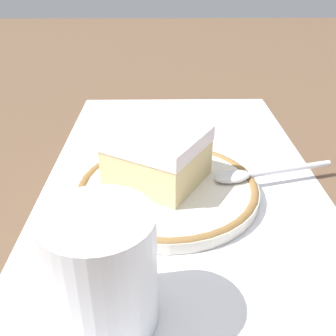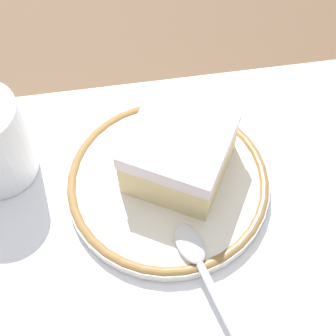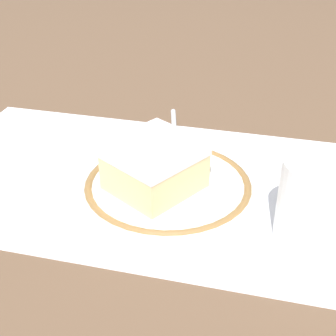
% 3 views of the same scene
% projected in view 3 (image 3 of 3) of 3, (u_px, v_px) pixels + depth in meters
% --- Properties ---
extents(ground_plane, '(2.40, 2.40, 0.00)m').
position_uv_depth(ground_plane, '(155.00, 183.00, 0.57)').
color(ground_plane, brown).
extents(placemat, '(0.55, 0.30, 0.00)m').
position_uv_depth(placemat, '(155.00, 182.00, 0.57)').
color(placemat, white).
rests_on(placemat, ground_plane).
extents(plate, '(0.19, 0.19, 0.01)m').
position_uv_depth(plate, '(168.00, 186.00, 0.55)').
color(plate, silver).
rests_on(plate, placemat).
extents(cake_slice, '(0.12, 0.12, 0.06)m').
position_uv_depth(cake_slice, '(155.00, 165.00, 0.53)').
color(cake_slice, beige).
rests_on(cake_slice, plate).
extents(spoon, '(0.05, 0.14, 0.01)m').
position_uv_depth(spoon, '(175.00, 141.00, 0.63)').
color(spoon, silver).
rests_on(spoon, plate).
extents(cup, '(0.07, 0.07, 0.09)m').
position_uv_depth(cup, '(315.00, 207.00, 0.47)').
color(cup, white).
rests_on(cup, placemat).
extents(napkin, '(0.13, 0.13, 0.00)m').
position_uv_depth(napkin, '(1.00, 184.00, 0.57)').
color(napkin, white).
rests_on(napkin, placemat).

